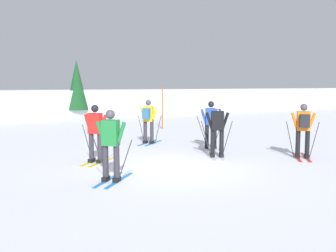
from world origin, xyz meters
name	(u,v)px	position (x,y,z in m)	size (l,w,h in m)	color
ground_plane	(174,167)	(0.00, 0.00, 0.00)	(120.00, 120.00, 0.00)	white
far_snow_ridge	(29,103)	(0.00, 20.45, 0.95)	(80.00, 6.28, 1.89)	white
skier_blue	(211,123)	(2.75, 1.99, 0.92)	(1.10, 1.58, 1.71)	silver
skier_black	(217,129)	(1.93, 0.57, 0.92)	(1.10, 1.58, 1.71)	silver
skier_green	(111,143)	(-2.12, -0.64, 0.92)	(1.41, 1.38, 1.71)	#237AC6
skier_red	(95,132)	(-1.66, 1.68, 0.92)	(1.46, 1.31, 1.71)	gold
skier_yellow	(148,119)	(1.37, 4.17, 0.96)	(1.48, 1.29, 1.71)	#237AC6
skier_orange	(303,128)	(4.11, -0.93, 0.96)	(1.31, 1.46, 1.71)	red
trail_marker_pole	(162,108)	(4.36, 8.32, 1.10)	(0.06, 0.06, 2.21)	#C65614
conifer_far_left	(77,85)	(2.75, 17.62, 2.28)	(1.56, 1.56, 4.02)	#513823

